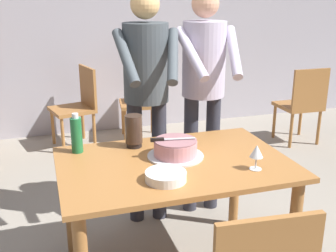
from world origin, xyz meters
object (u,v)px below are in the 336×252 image
hurricane_lamp (134,131)px  person_standing_beside (204,79)px  water_bottle (76,135)px  background_chair_0 (145,98)px  main_dining_table (174,180)px  background_chair_2 (78,104)px  wine_glass_near (257,152)px  person_cutting_cake (146,84)px  background_chair_1 (302,103)px  cake_on_platter (175,149)px  cake_knife (164,139)px  plate_stack (166,176)px

hurricane_lamp → person_standing_beside: bearing=31.5°
water_bottle → background_chair_0: 2.42m
main_dining_table → background_chair_2: bearing=97.4°
wine_glass_near → background_chair_0: bearing=88.7°
hurricane_lamp → person_cutting_cake: (0.18, 0.36, 0.22)m
wine_glass_near → water_bottle: (-0.93, 0.57, 0.01)m
wine_glass_near → background_chair_2: 2.86m
person_standing_beside → background_chair_1: 2.08m
cake_on_platter → background_chair_1: (2.10, 1.72, -0.31)m
cake_knife → background_chair_0: size_ratio=0.30×
background_chair_1 → hurricane_lamp: bearing=-147.3°
main_dining_table → wine_glass_near: (0.40, -0.24, 0.22)m
cake_on_platter → background_chair_0: background_chair_0 is taller
background_chair_1 → background_chair_2: size_ratio=1.00×
main_dining_table → wine_glass_near: 0.52m
plate_stack → person_cutting_cake: bearing=81.6°
main_dining_table → wine_glass_near: wine_glass_near is taller
cake_on_platter → plate_stack: cake_on_platter is taller
water_bottle → person_cutting_cake: person_cutting_cake is taller
cake_on_platter → plate_stack: 0.34m
wine_glass_near → water_bottle: 1.09m
wine_glass_near → water_bottle: bearing=148.6°
person_standing_beside → person_cutting_cake: bearing=-176.2°
plate_stack → person_standing_beside: (0.58, 0.93, 0.30)m
water_bottle → background_chair_0: bearing=65.6°
person_cutting_cake → background_chair_0: bearing=76.2°
person_standing_beside → background_chair_0: person_standing_beside is taller
cake_on_platter → cake_knife: 0.10m
background_chair_0 → cake_on_platter: bearing=-100.1°
wine_glass_near → water_bottle: water_bottle is taller
main_dining_table → person_standing_beside: bearing=56.5°
person_cutting_cake → hurricane_lamp: bearing=-116.7°
hurricane_lamp → background_chair_0: 2.31m
main_dining_table → background_chair_1: 2.78m
main_dining_table → person_cutting_cake: person_cutting_cake is taller
hurricane_lamp → background_chair_1: bearing=32.7°
plate_stack → person_cutting_cake: size_ratio=0.13×
cake_knife → hurricane_lamp: bearing=118.7°
plate_stack → cake_knife: bearing=75.2°
cake_on_platter → person_standing_beside: size_ratio=0.20×
cake_on_platter → cake_knife: cake_knife is taller
main_dining_table → water_bottle: bearing=148.5°
person_cutting_cake → person_standing_beside: bearing=3.8°
person_cutting_cake → main_dining_table: bearing=-90.7°
cake_knife → background_chair_2: 2.47m
background_chair_1 → water_bottle: bearing=-151.2°
cake_knife → wine_glass_near: size_ratio=1.87×
water_bottle → background_chair_0: water_bottle is taller
main_dining_table → cake_on_platter: cake_on_platter is taller
background_chair_1 → person_cutting_cake: bearing=-152.2°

